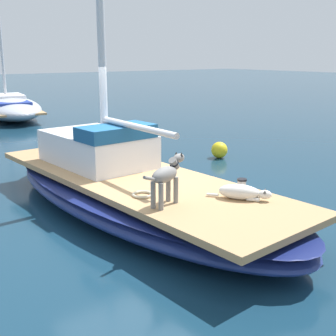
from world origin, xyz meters
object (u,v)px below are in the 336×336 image
(dog_grey, at_px, (167,176))
(coiled_rope, at_px, (143,195))
(deck_winch, at_px, (242,186))
(mooring_buoy, at_px, (219,150))
(dog_white, at_px, (242,192))
(sailboat_main, at_px, (134,194))
(moored_boat_far_astern, at_px, (9,107))

(dog_grey, height_order, coiled_rope, dog_grey)
(deck_winch, height_order, mooring_buoy, deck_winch)
(coiled_rope, bearing_deg, dog_white, -42.40)
(sailboat_main, distance_m, mooring_buoy, 4.66)
(dog_grey, relative_size, dog_white, 1.13)
(deck_winch, relative_size, coiled_rope, 0.65)
(sailboat_main, height_order, dog_grey, dog_grey)
(mooring_buoy, bearing_deg, dog_grey, -140.24)
(dog_grey, relative_size, mooring_buoy, 2.07)
(moored_boat_far_astern, bearing_deg, mooring_buoy, -78.92)
(dog_white, bearing_deg, sailboat_main, 106.20)
(moored_boat_far_astern, bearing_deg, dog_grey, -99.02)
(sailboat_main, xyz_separation_m, dog_grey, (-0.43, -1.55, 0.75))
(coiled_rope, bearing_deg, sailboat_main, 64.40)
(deck_winch, distance_m, moored_boat_far_astern, 15.11)
(sailboat_main, bearing_deg, dog_grey, -105.56)
(sailboat_main, distance_m, moored_boat_far_astern, 13.44)
(dog_grey, distance_m, coiled_rope, 0.66)
(dog_white, bearing_deg, moored_boat_far_astern, 85.00)
(sailboat_main, distance_m, dog_white, 2.14)
(dog_grey, distance_m, mooring_buoy, 5.95)
(dog_grey, bearing_deg, moored_boat_far_astern, 80.98)
(dog_white, distance_m, mooring_buoy, 5.52)
(coiled_rope, bearing_deg, moored_boat_far_astern, 80.42)
(dog_grey, xyz_separation_m, deck_winch, (1.27, -0.21, -0.32))
(dog_grey, height_order, dog_white, dog_grey)
(dog_white, distance_m, moored_boat_far_astern, 15.38)
(moored_boat_far_astern, bearing_deg, coiled_rope, -99.58)
(moored_boat_far_astern, distance_m, mooring_buoy, 11.30)
(moored_boat_far_astern, bearing_deg, sailboat_main, -98.23)
(sailboat_main, relative_size, coiled_rope, 22.82)
(sailboat_main, relative_size, deck_winch, 35.20)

